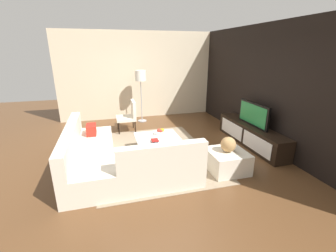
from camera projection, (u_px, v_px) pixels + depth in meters
ground_plane at (155, 156)px, 5.00m from camera, size 14.00×14.00×0.00m
feature_wall_back at (268, 87)px, 5.23m from camera, size 6.40×0.12×2.80m
side_wall_left at (139, 76)px, 7.52m from camera, size 0.12×5.20×2.80m
area_rug at (154, 154)px, 5.09m from camera, size 3.20×2.40×0.01m
media_console at (251, 135)px, 5.52m from camera, size 2.29×0.45×0.50m
television at (253, 114)px, 5.35m from camera, size 1.08×0.06×0.55m
sectional_couch at (113, 159)px, 4.21m from camera, size 2.47×2.30×0.84m
coffee_table at (158, 145)px, 5.05m from camera, size 0.94×0.95×0.38m
accent_chair_near at (129, 114)px, 6.40m from camera, size 0.56×0.53×0.87m
floor_lamp at (141, 79)px, 6.99m from camera, size 0.34×0.34×1.63m
ottoman at (227, 161)px, 4.33m from camera, size 0.70×0.70×0.40m
fruit_bowl at (160, 132)px, 5.17m from camera, size 0.28×0.28×0.14m
decorative_ball at (228, 144)px, 4.22m from camera, size 0.28×0.28×0.28m
book_stack at (155, 141)px, 4.75m from camera, size 0.17×0.14×0.06m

